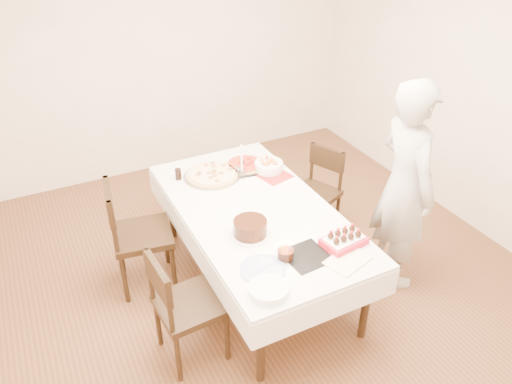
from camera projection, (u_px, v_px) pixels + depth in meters
name	position (u px, v px, depth m)	size (l,w,h in m)	color
floor	(270.00, 283.00, 4.38)	(5.00, 5.00, 0.00)	#522F1C
wall_back	(166.00, 55.00, 5.55)	(4.50, 0.04, 2.70)	#F5E4CE
wall_right	(491.00, 95.00, 4.52)	(0.04, 5.00, 2.70)	#F5E4CE
dining_table	(256.00, 246.00, 4.22)	(1.14, 2.14, 0.75)	white
chair_right_savory	(314.00, 194.00, 4.80)	(0.45, 0.45, 0.88)	black
chair_left_savory	(142.00, 235.00, 4.14)	(0.52, 0.52, 1.01)	black
chair_left_dessert	(190.00, 305.00, 3.50)	(0.48, 0.48, 0.94)	black
person	(404.00, 187.00, 4.02)	(0.66, 0.43, 1.81)	beige
pizza_white	(212.00, 175.00, 4.45)	(0.52, 0.52, 0.04)	beige
pizza_pepperoni	(245.00, 165.00, 4.60)	(0.38, 0.38, 0.04)	red
red_placemat	(274.00, 176.00, 4.48)	(0.26, 0.26, 0.01)	#B21E1E
pasta_bowl	(269.00, 166.00, 4.53)	(0.26, 0.26, 0.08)	white
taper_candle	(242.00, 161.00, 4.38)	(0.07, 0.07, 0.33)	white
shaker_pair	(239.00, 172.00, 4.45)	(0.07, 0.07, 0.08)	white
cola_glass	(178.00, 174.00, 4.40)	(0.05, 0.05, 0.10)	black
layer_cake	(250.00, 228.00, 3.70)	(0.32, 0.32, 0.13)	black
cake_board	(307.00, 256.00, 3.52)	(0.30, 0.30, 0.01)	black
birthday_cake	(286.00, 250.00, 3.46)	(0.11, 0.11, 0.13)	#32170D
strawberry_box	(344.00, 240.00, 3.61)	(0.31, 0.21, 0.08)	red
box_lid	(348.00, 261.00, 3.48)	(0.32, 0.21, 0.03)	beige
plate_stack	(269.00, 290.00, 3.20)	(0.26, 0.26, 0.05)	white
china_plate	(263.00, 269.00, 3.39)	(0.32, 0.32, 0.01)	white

